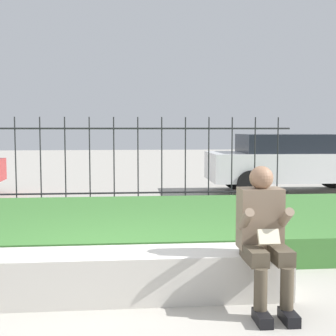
{
  "coord_description": "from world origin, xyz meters",
  "views": [
    {
      "loc": [
        -0.01,
        -4.22,
        1.56
      ],
      "look_at": [
        0.7,
        3.6,
        0.9
      ],
      "focal_mm": 50.0,
      "sensor_mm": 36.0,
      "label": 1
    }
  ],
  "objects": [
    {
      "name": "stone_bench",
      "position": [
        -0.07,
        0.0,
        0.19
      ],
      "size": [
        3.12,
        0.54,
        0.43
      ],
      "color": "beige",
      "rests_on": "ground_plane"
    },
    {
      "name": "person_seated_reader",
      "position": [
        1.18,
        -0.3,
        0.67
      ],
      "size": [
        0.42,
        0.73,
        1.23
      ],
      "color": "black",
      "rests_on": "ground_plane"
    },
    {
      "name": "grass_berm",
      "position": [
        0.0,
        2.42,
        0.17
      ],
      "size": [
        8.26,
        3.45,
        0.34
      ],
      "color": "#3D7533",
      "rests_on": "ground_plane"
    },
    {
      "name": "iron_fence",
      "position": [
        0.0,
        4.52,
        0.92
      ],
      "size": [
        6.26,
        0.03,
        1.78
      ],
      "color": "#232326",
      "rests_on": "ground_plane"
    },
    {
      "name": "car_parked_right",
      "position": [
        4.04,
        6.77,
        0.76
      ],
      "size": [
        4.19,
        1.89,
        1.42
      ],
      "rotation": [
        0.0,
        0.0,
        -0.02
      ],
      "color": "silver",
      "rests_on": "ground_plane"
    },
    {
      "name": "ground_plane",
      "position": [
        0.0,
        0.0,
        0.0
      ],
      "size": [
        60.0,
        60.0,
        0.0
      ],
      "primitive_type": "plane",
      "color": "#A8A399"
    }
  ]
}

